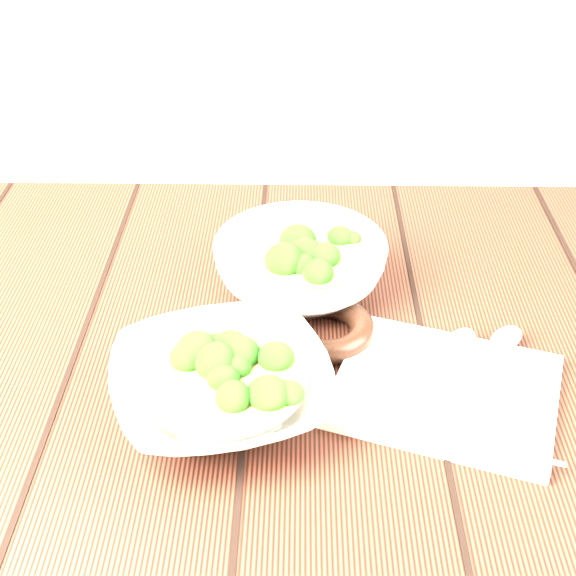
{
  "coord_description": "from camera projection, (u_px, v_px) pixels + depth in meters",
  "views": [
    {
      "loc": [
        0.03,
        -0.72,
        1.33
      ],
      "look_at": [
        0.02,
        0.04,
        0.8
      ],
      "focal_mm": 50.0,
      "sensor_mm": 36.0,
      "label": 1
    }
  ],
  "objects": [
    {
      "name": "spoon_right",
      "position": [
        491.0,
        354.0,
        0.89
      ],
      "size": [
        0.13,
        0.16,
        0.01
      ],
      "color": "#BAB7A4",
      "rests_on": "napkin"
    },
    {
      "name": "trivet",
      "position": [
        325.0,
        328.0,
        0.93
      ],
      "size": [
        0.14,
        0.14,
        0.03
      ],
      "primitive_type": "torus",
      "rotation": [
        0.0,
        0.0,
        0.26
      ],
      "color": "black",
      "rests_on": "table"
    },
    {
      "name": "napkin",
      "position": [
        445.0,
        390.0,
        0.85
      ],
      "size": [
        0.28,
        0.25,
        0.01
      ],
      "primitive_type": "cube",
      "rotation": [
        0.0,
        0.0,
        -0.32
      ],
      "color": "beige",
      "rests_on": "table"
    },
    {
      "name": "table",
      "position": [
        270.0,
        420.0,
        0.99
      ],
      "size": [
        1.2,
        0.8,
        0.75
      ],
      "color": "#3A1A10",
      "rests_on": "ground"
    },
    {
      "name": "spoon_left",
      "position": [
        450.0,
        360.0,
        0.88
      ],
      "size": [
        0.11,
        0.17,
        0.01
      ],
      "color": "#BAB7A4",
      "rests_on": "napkin"
    },
    {
      "name": "soup_bowl_front",
      "position": [
        222.0,
        386.0,
        0.82
      ],
      "size": [
        0.28,
        0.28,
        0.07
      ],
      "color": "silver",
      "rests_on": "table"
    },
    {
      "name": "soup_bowl_back",
      "position": [
        300.0,
        264.0,
        1.0
      ],
      "size": [
        0.23,
        0.23,
        0.08
      ],
      "color": "silver",
      "rests_on": "table"
    }
  ]
}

